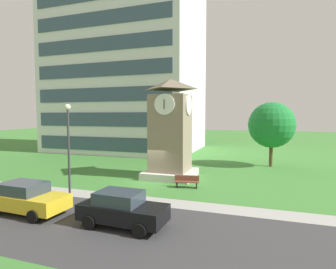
% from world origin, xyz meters
% --- Properties ---
extents(ground_plane, '(160.00, 160.00, 0.00)m').
position_xyz_m(ground_plane, '(0.00, 0.00, 0.00)').
color(ground_plane, '#3D7A33').
extents(street_asphalt, '(120.00, 7.20, 0.01)m').
position_xyz_m(street_asphalt, '(0.00, -8.68, 0.00)').
color(street_asphalt, '#38383A').
rests_on(street_asphalt, ground).
extents(kerb_strip, '(120.00, 1.60, 0.01)m').
position_xyz_m(kerb_strip, '(0.00, -4.28, 0.00)').
color(kerb_strip, '#9E9E99').
rests_on(kerb_strip, ground).
extents(office_building, '(21.19, 16.07, 28.80)m').
position_xyz_m(office_building, '(-11.23, 19.09, 14.40)').
color(office_building, silver).
rests_on(office_building, ground).
extents(clock_tower, '(4.11, 4.11, 8.41)m').
position_xyz_m(clock_tower, '(1.14, 2.37, 3.69)').
color(clock_tower, gray).
rests_on(clock_tower, ground).
extents(park_bench, '(1.86, 0.82, 0.88)m').
position_xyz_m(park_bench, '(3.33, -0.48, 0.46)').
color(park_bench, brown).
rests_on(park_bench, ground).
extents(street_lamp, '(0.36, 0.36, 6.04)m').
position_xyz_m(street_lamp, '(-3.01, -5.57, 3.73)').
color(street_lamp, '#333338').
rests_on(street_lamp, ground).
extents(tree_streetside, '(4.73, 4.73, 6.71)m').
position_xyz_m(tree_streetside, '(9.52, 10.46, 4.33)').
color(tree_streetside, '#513823').
rests_on(tree_streetside, ground).
extents(parked_car_yellow, '(4.67, 2.20, 1.69)m').
position_xyz_m(parked_car_yellow, '(-3.63, -8.40, 0.86)').
color(parked_car_yellow, gold).
rests_on(parked_car_yellow, ground).
extents(parked_car_black, '(4.28, 2.10, 1.69)m').
position_xyz_m(parked_car_black, '(2.18, -8.29, 0.86)').
color(parked_car_black, black).
rests_on(parked_car_black, ground).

